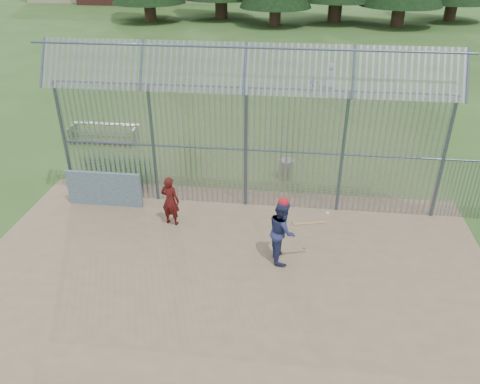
# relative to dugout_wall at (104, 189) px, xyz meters

# --- Properties ---
(ground) EXTENTS (120.00, 120.00, 0.00)m
(ground) POSITION_rel_dugout_wall_xyz_m (4.60, -2.90, -0.62)
(ground) COLOR #2D511E
(ground) RESTS_ON ground
(dirt_infield) EXTENTS (14.00, 10.00, 0.02)m
(dirt_infield) POSITION_rel_dugout_wall_xyz_m (4.60, -3.40, -0.61)
(dirt_infield) COLOR #756047
(dirt_infield) RESTS_ON ground
(dugout_wall) EXTENTS (2.50, 0.12, 1.20)m
(dugout_wall) POSITION_rel_dugout_wall_xyz_m (0.00, 0.00, 0.00)
(dugout_wall) COLOR #38566B
(dugout_wall) RESTS_ON dirt_infield
(batter) EXTENTS (0.84, 0.99, 1.81)m
(batter) POSITION_rel_dugout_wall_xyz_m (5.91, -2.26, 0.31)
(batter) COLOR navy
(batter) RESTS_ON dirt_infield
(onlooker) EXTENTS (0.65, 0.50, 1.61)m
(onlooker) POSITION_rel_dugout_wall_xyz_m (2.45, -0.85, 0.20)
(onlooker) COLOR maroon
(onlooker) RESTS_ON dirt_infield
(bg_kid_standing) EXTENTS (0.88, 0.80, 1.52)m
(bg_kid_standing) POSITION_rel_dugout_wall_xyz_m (7.99, 14.47, 0.14)
(bg_kid_standing) COLOR gray
(bg_kid_standing) RESTS_ON ground
(bg_kid_seated) EXTENTS (0.58, 0.28, 0.97)m
(bg_kid_seated) POSITION_rel_dugout_wall_xyz_m (7.07, 13.56, -0.13)
(bg_kid_seated) COLOR slate
(bg_kid_seated) RESTS_ON ground
(batting_gear) EXTENTS (1.35, 0.43, 0.68)m
(batting_gear) POSITION_rel_dugout_wall_xyz_m (6.03, -2.28, 1.11)
(batting_gear) COLOR #AF1722
(batting_gear) RESTS_ON ground
(trash_can) EXTENTS (0.56, 0.56, 0.82)m
(trash_can) POSITION_rel_dugout_wall_xyz_m (5.87, 2.70, -0.24)
(trash_can) COLOR gray
(trash_can) RESTS_ON ground
(bleacher) EXTENTS (3.00, 0.95, 0.72)m
(bleacher) POSITION_rel_dugout_wall_xyz_m (-2.10, 5.21, -0.21)
(bleacher) COLOR slate
(bleacher) RESTS_ON ground
(backstop_fence) EXTENTS (20.09, 0.81, 5.30)m
(backstop_fence) POSITION_rel_dugout_wall_xyz_m (6.41, 0.53, 1.74)
(backstop_fence) COLOR #47566B
(backstop_fence) RESTS_ON ground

